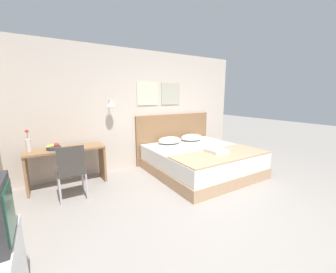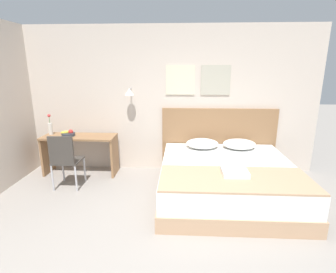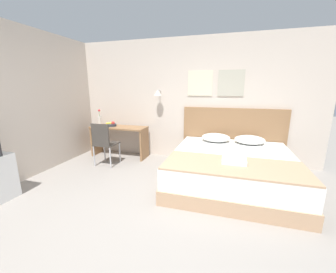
% 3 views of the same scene
% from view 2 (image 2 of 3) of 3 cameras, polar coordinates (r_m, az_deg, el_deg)
% --- Properties ---
extents(ground_plane, '(24.00, 24.00, 0.00)m').
position_cam_2_polar(ground_plane, '(2.88, -6.13, -27.37)').
color(ground_plane, gray).
extents(wall_back, '(5.69, 0.31, 2.65)m').
position_cam_2_polar(wall_back, '(4.89, -1.43, 7.90)').
color(wall_back, beige).
rests_on(wall_back, ground_plane).
extents(bed, '(1.99, 2.05, 0.54)m').
position_cam_2_polar(bed, '(4.14, 12.60, -9.19)').
color(bed, tan).
rests_on(bed, ground_plane).
extents(headboard, '(2.11, 0.06, 1.19)m').
position_cam_2_polar(headboard, '(5.01, 10.91, -0.76)').
color(headboard, '#8E6642').
rests_on(headboard, ground_plane).
extents(pillow_left, '(0.57, 0.46, 0.16)m').
position_cam_2_polar(pillow_left, '(4.67, 7.47, -1.53)').
color(pillow_left, white).
rests_on(pillow_left, bed).
extents(pillow_right, '(0.57, 0.46, 0.16)m').
position_cam_2_polar(pillow_right, '(4.77, 15.27, -1.61)').
color(pillow_right, white).
rests_on(pillow_right, bed).
extents(throw_blanket, '(1.93, 0.82, 0.02)m').
position_cam_2_polar(throw_blanket, '(3.49, 14.43, -8.94)').
color(throw_blanket, tan).
rests_on(throw_blanket, bed).
extents(folded_towel_near_foot, '(0.34, 0.36, 0.06)m').
position_cam_2_polar(folded_towel_near_foot, '(3.61, 14.28, -7.41)').
color(folded_towel_near_foot, white).
rests_on(folded_towel_near_foot, throw_blanket).
extents(desk, '(1.31, 0.48, 0.72)m').
position_cam_2_polar(desk, '(5.05, -18.60, -2.11)').
color(desk, '#8E6642').
rests_on(desk, ground_plane).
extents(desk_chair, '(0.42, 0.42, 0.91)m').
position_cam_2_polar(desk_chair, '(4.48, -21.57, -4.33)').
color(desk_chair, '#3D3833').
rests_on(desk_chair, ground_plane).
extents(fruit_bowl, '(0.25, 0.23, 0.12)m').
position_cam_2_polar(fruit_bowl, '(5.05, -20.88, 0.57)').
color(fruit_bowl, '#333842').
rests_on(fruit_bowl, desk).
extents(flower_vase, '(0.08, 0.08, 0.38)m').
position_cam_2_polar(flower_vase, '(5.26, -24.24, 1.86)').
color(flower_vase, silver).
rests_on(flower_vase, desk).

